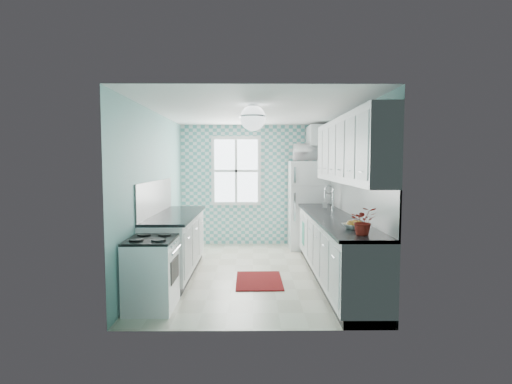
{
  "coord_description": "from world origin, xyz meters",
  "views": [
    {
      "loc": [
        -0.0,
        -6.18,
        1.73
      ],
      "look_at": [
        0.05,
        0.25,
        1.25
      ],
      "focal_mm": 28.0,
      "sensor_mm": 36.0,
      "label": 1
    }
  ],
  "objects_px": {
    "stove": "(152,272)",
    "fridge": "(308,205)",
    "ceiling_light": "(253,118)",
    "microwave": "(309,153)",
    "sink": "(324,209)",
    "fruit_bowl": "(354,226)",
    "potted_plant": "(364,221)"
  },
  "relations": [
    {
      "from": "stove",
      "to": "potted_plant",
      "type": "xyz_separation_m",
      "value": [
        2.4,
        -0.36,
        0.66
      ]
    },
    {
      "from": "potted_plant",
      "to": "stove",
      "type": "bearing_deg",
      "value": 171.39
    },
    {
      "from": "fruit_bowl",
      "to": "microwave",
      "type": "height_order",
      "value": "microwave"
    },
    {
      "from": "fridge",
      "to": "stove",
      "type": "xyz_separation_m",
      "value": [
        -2.31,
        -3.32,
        -0.44
      ]
    },
    {
      "from": "ceiling_light",
      "to": "potted_plant",
      "type": "bearing_deg",
      "value": -42.65
    },
    {
      "from": "sink",
      "to": "ceiling_light",
      "type": "bearing_deg",
      "value": -130.45
    },
    {
      "from": "fridge",
      "to": "microwave",
      "type": "distance_m",
      "value": 1.05
    },
    {
      "from": "sink",
      "to": "fruit_bowl",
      "type": "xyz_separation_m",
      "value": [
        -0.0,
        -2.03,
        0.04
      ]
    },
    {
      "from": "fridge",
      "to": "stove",
      "type": "relative_size",
      "value": 2.13
    },
    {
      "from": "stove",
      "to": "sink",
      "type": "distance_m",
      "value": 3.21
    },
    {
      "from": "sink",
      "to": "microwave",
      "type": "distance_m",
      "value": 1.6
    },
    {
      "from": "ceiling_light",
      "to": "stove",
      "type": "relative_size",
      "value": 0.43
    },
    {
      "from": "stove",
      "to": "fridge",
      "type": "bearing_deg",
      "value": 51.22
    },
    {
      "from": "ceiling_light",
      "to": "microwave",
      "type": "relative_size",
      "value": 0.57
    },
    {
      "from": "ceiling_light",
      "to": "fridge",
      "type": "height_order",
      "value": "ceiling_light"
    },
    {
      "from": "microwave",
      "to": "fridge",
      "type": "bearing_deg",
      "value": 55.92
    },
    {
      "from": "fridge",
      "to": "fruit_bowl",
      "type": "xyz_separation_m",
      "value": [
        0.09,
        -3.28,
        0.1
      ]
    },
    {
      "from": "ceiling_light",
      "to": "fridge",
      "type": "relative_size",
      "value": 0.2
    },
    {
      "from": "fridge",
      "to": "potted_plant",
      "type": "xyz_separation_m",
      "value": [
        0.09,
        -3.68,
        0.22
      ]
    },
    {
      "from": "potted_plant",
      "to": "fruit_bowl",
      "type": "bearing_deg",
      "value": 90.0
    },
    {
      "from": "fridge",
      "to": "sink",
      "type": "xyz_separation_m",
      "value": [
        0.09,
        -1.25,
        0.06
      ]
    },
    {
      "from": "stove",
      "to": "microwave",
      "type": "distance_m",
      "value": 4.31
    },
    {
      "from": "sink",
      "to": "potted_plant",
      "type": "bearing_deg",
      "value": -88.29
    },
    {
      "from": "ceiling_light",
      "to": "potted_plant",
      "type": "distance_m",
      "value": 2.04
    },
    {
      "from": "microwave",
      "to": "sink",
      "type": "bearing_deg",
      "value": 96.54
    },
    {
      "from": "ceiling_light",
      "to": "fruit_bowl",
      "type": "height_order",
      "value": "ceiling_light"
    },
    {
      "from": "stove",
      "to": "ceiling_light",
      "type": "bearing_deg",
      "value": 27.82
    },
    {
      "from": "ceiling_light",
      "to": "fruit_bowl",
      "type": "relative_size",
      "value": 1.33
    },
    {
      "from": "fridge",
      "to": "sink",
      "type": "height_order",
      "value": "fridge"
    },
    {
      "from": "stove",
      "to": "potted_plant",
      "type": "distance_m",
      "value": 2.52
    },
    {
      "from": "ceiling_light",
      "to": "potted_plant",
      "type": "xyz_separation_m",
      "value": [
        1.2,
        -1.11,
        -1.23
      ]
    },
    {
      "from": "potted_plant",
      "to": "microwave",
      "type": "xyz_separation_m",
      "value": [
        -0.09,
        3.68,
        0.83
      ]
    }
  ]
}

